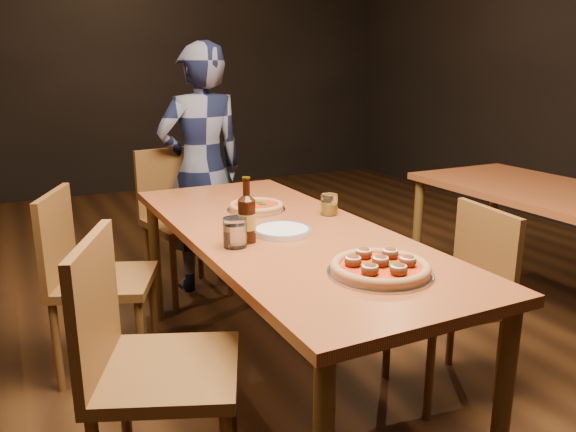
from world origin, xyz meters
name	(u,v)px	position (x,y,z in m)	size (l,w,h in m)	color
ground	(283,385)	(0.00, 0.00, 0.00)	(9.00, 9.00, 0.00)	black
table_main	(283,245)	(0.00, 0.00, 0.68)	(0.80, 2.00, 0.75)	maroon
chair_main_nw	(167,368)	(-0.64, -0.45, 0.48)	(0.45, 0.45, 0.97)	brown
chair_main_sw	(105,279)	(-0.68, 0.51, 0.46)	(0.43, 0.43, 0.92)	brown
chair_main_e	(445,300)	(0.62, -0.35, 0.44)	(0.41, 0.41, 0.88)	brown
chair_end	(186,222)	(-0.06, 1.24, 0.48)	(0.45, 0.45, 0.96)	brown
pizza_meatball	(380,267)	(0.06, -0.62, 0.77)	(0.36, 0.36, 0.07)	#B7B7BF
pizza_margherita	(256,206)	(0.03, 0.35, 0.77)	(0.28, 0.28, 0.04)	#B7B7BF
plate_stack	(282,231)	(-0.03, -0.06, 0.76)	(0.24, 0.24, 0.02)	white
beer_bottle	(247,220)	(-0.21, -0.10, 0.84)	(0.07, 0.07, 0.26)	black
water_glass	(235,232)	(-0.27, -0.13, 0.81)	(0.09, 0.09, 0.11)	white
amber_glass	(329,204)	(0.30, 0.12, 0.80)	(0.08, 0.08, 0.10)	#A37812
diner	(202,170)	(0.08, 1.33, 0.78)	(0.57, 0.38, 1.57)	black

